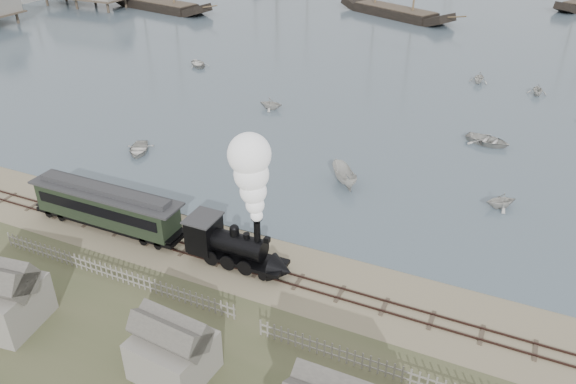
% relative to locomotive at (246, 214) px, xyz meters
% --- Properties ---
extents(ground, '(600.00, 600.00, 0.00)m').
position_rel_locomotive_xyz_m(ground, '(-1.23, 2.00, -4.47)').
color(ground, gray).
rests_on(ground, ground).
extents(rail_track, '(120.00, 1.80, 0.16)m').
position_rel_locomotive_xyz_m(rail_track, '(-1.23, 0.00, -4.43)').
color(rail_track, '#33201C').
rests_on(rail_track, ground).
extents(picket_fence_west, '(19.00, 0.10, 1.20)m').
position_rel_locomotive_xyz_m(picket_fence_west, '(-7.73, -5.00, -4.47)').
color(picket_fence_west, gray).
rests_on(picket_fence_west, ground).
extents(picket_fence_east, '(15.00, 0.10, 1.20)m').
position_rel_locomotive_xyz_m(picket_fence_east, '(11.27, -5.50, -4.47)').
color(picket_fence_east, gray).
rests_on(picket_fence_east, ground).
extents(shed_left, '(5.00, 4.00, 4.10)m').
position_rel_locomotive_xyz_m(shed_left, '(-11.23, -11.00, -4.47)').
color(shed_left, gray).
rests_on(shed_left, ground).
extents(shed_mid, '(4.00, 3.50, 3.60)m').
position_rel_locomotive_xyz_m(shed_mid, '(0.77, -10.00, -4.47)').
color(shed_mid, gray).
rests_on(shed_mid, ground).
extents(locomotive, '(7.78, 2.91, 9.70)m').
position_rel_locomotive_xyz_m(locomotive, '(0.00, 0.00, 0.00)').
color(locomotive, black).
rests_on(locomotive, ground).
extents(passenger_coach, '(12.89, 2.49, 3.13)m').
position_rel_locomotive_xyz_m(passenger_coach, '(-12.19, 0.00, -2.48)').
color(passenger_coach, black).
rests_on(passenger_coach, ground).
extents(beached_dinghy, '(4.28, 5.13, 0.91)m').
position_rel_locomotive_xyz_m(beached_dinghy, '(-4.13, 1.96, -4.01)').
color(beached_dinghy, beige).
rests_on(beached_dinghy, ground).
extents(rowboat_0, '(4.60, 4.13, 0.78)m').
position_rel_locomotive_xyz_m(rowboat_0, '(-18.57, 11.79, -4.02)').
color(rowboat_0, beige).
rests_on(rowboat_0, harbor_water).
extents(rowboat_1, '(2.55, 2.89, 1.44)m').
position_rel_locomotive_xyz_m(rowboat_1, '(-11.93, 27.80, -3.69)').
color(rowboat_1, beige).
rests_on(rowboat_1, harbor_water).
extents(rowboat_2, '(3.99, 3.77, 1.54)m').
position_rel_locomotive_xyz_m(rowboat_2, '(1.89, 14.26, -3.64)').
color(rowboat_2, beige).
rests_on(rowboat_2, harbor_water).
extents(rowboat_3, '(4.11, 5.03, 0.91)m').
position_rel_locomotive_xyz_m(rowboat_3, '(12.36, 28.20, -3.96)').
color(rowboat_3, beige).
rests_on(rowboat_3, harbor_water).
extents(rowboat_4, '(3.31, 3.40, 1.36)m').
position_rel_locomotive_xyz_m(rowboat_4, '(14.99, 15.77, -3.73)').
color(rowboat_4, beige).
rests_on(rowboat_4, harbor_water).
extents(rowboat_6, '(4.45, 4.57, 0.77)m').
position_rel_locomotive_xyz_m(rowboat_6, '(-28.91, 38.64, -4.03)').
color(rowboat_6, beige).
rests_on(rowboat_6, harbor_water).
extents(rowboat_7, '(2.95, 2.59, 1.48)m').
position_rel_locomotive_xyz_m(rowboat_7, '(8.68, 47.67, -3.67)').
color(rowboat_7, beige).
rests_on(rowboat_7, harbor_water).
extents(rowboat_8, '(3.02, 2.71, 1.43)m').
position_rel_locomotive_xyz_m(rowboat_8, '(15.96, 45.93, -3.70)').
color(rowboat_8, beige).
rests_on(rowboat_8, harbor_water).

